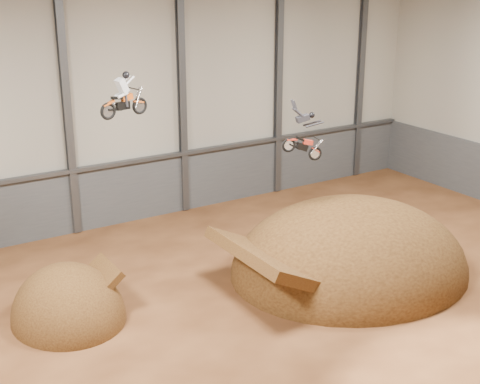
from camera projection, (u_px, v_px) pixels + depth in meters
name	position (u px, v px, depth m)	size (l,w,h in m)	color
floor	(283.00, 335.00, 26.44)	(40.00, 40.00, 0.00)	#4A2713
back_wall	(125.00, 99.00, 36.23)	(40.00, 0.10, 14.00)	#B0AA9B
lower_band_back	(131.00, 191.00, 37.84)	(39.80, 0.18, 3.50)	#4B4E52
steel_rail	(131.00, 162.00, 37.14)	(39.80, 0.35, 0.20)	#47494F
steel_column_2	(67.00, 107.00, 34.40)	(0.40, 0.36, 13.90)	#47494F
steel_column_3	(182.00, 94.00, 37.75)	(0.40, 0.36, 13.90)	#47494F
steel_column_4	(278.00, 84.00, 41.09)	(0.40, 0.36, 13.90)	#47494F
steel_column_5	(360.00, 75.00, 44.43)	(0.40, 0.36, 13.90)	#47494F
takeoff_ramp	(69.00, 318.00, 27.72)	(4.61, 5.32, 4.61)	#38210E
landing_ramp	(349.00, 270.00, 32.08)	(11.78, 10.42, 6.80)	#38210E
fmx_rider_a	(123.00, 93.00, 27.49)	(2.25, 0.86, 2.04)	#C85216
fmx_rider_b	(300.00, 131.00, 29.44)	(2.63, 0.75, 2.26)	red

